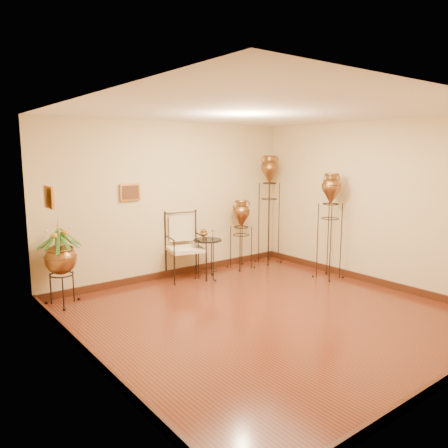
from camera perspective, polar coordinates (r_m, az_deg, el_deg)
ground at (r=6.34m, az=5.51°, el=-11.62°), size 5.00×5.00×0.00m
room_shell at (r=5.95m, az=5.68°, el=4.18°), size 5.02×5.02×2.81m
amphora_tall at (r=8.98m, az=5.90°, el=2.09°), size 0.46×0.46×2.23m
amphora_mid at (r=8.05m, az=13.65°, el=-0.14°), size 0.55×0.55×1.93m
amphora_short at (r=8.56m, az=2.25°, el=-1.31°), size 0.47×0.47×1.37m
planter_urn at (r=6.90m, az=-20.59°, el=-3.87°), size 0.95×0.95×1.36m
armchair at (r=7.83m, az=-5.04°, el=-2.95°), size 0.81×0.78×1.20m
side_table at (r=7.91m, az=-2.15°, el=-4.45°), size 0.64×0.64×0.91m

